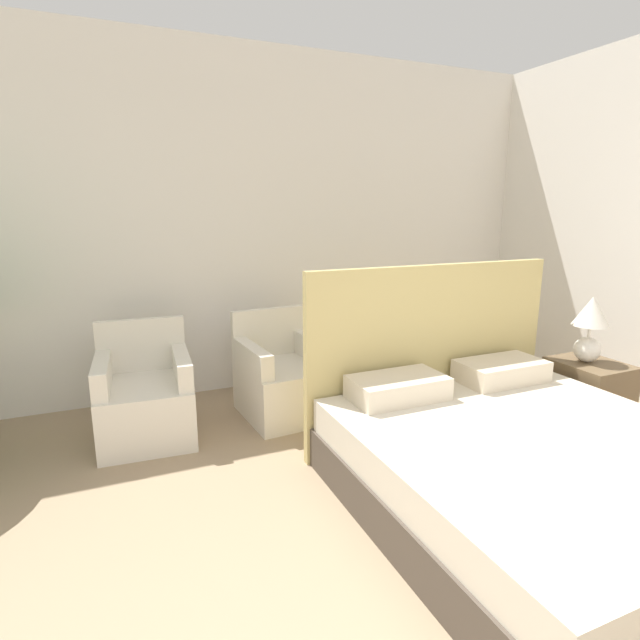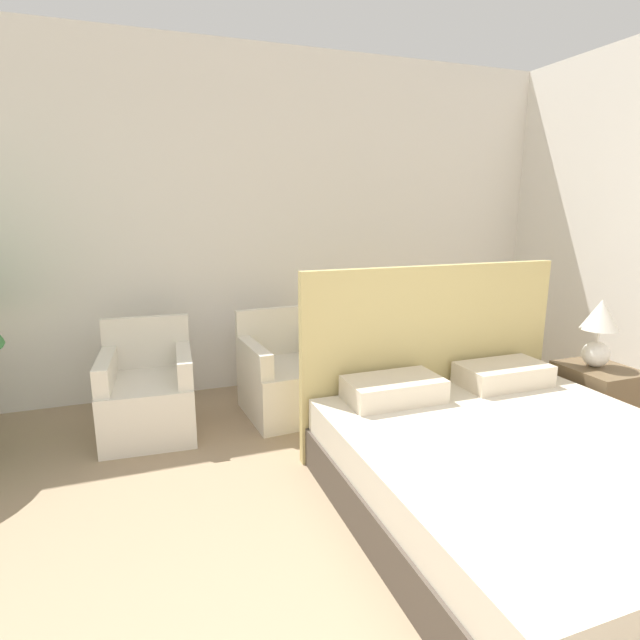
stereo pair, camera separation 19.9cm
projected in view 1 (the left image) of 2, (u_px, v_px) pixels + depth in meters
The scene contains 6 objects.
wall_back at pixel (226, 224), 4.23m from camera, with size 10.00×0.06×2.90m.
bed at pixel (526, 461), 2.68m from camera, with size 1.84×1.98×1.23m.
armchair_near_window_left at pixel (145, 402), 3.49m from camera, with size 0.66×0.72×0.79m.
armchair_near_window_right at pixel (284, 382), 3.88m from camera, with size 0.67×0.73×0.79m.
nightstand at pixel (587, 395), 3.65m from camera, with size 0.42×0.49×0.50m.
table_lamp at pixel (590, 323), 3.55m from camera, with size 0.25×0.25×0.48m.
Camera 1 is at (-0.97, -0.56, 1.59)m, focal length 28.00 mm.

